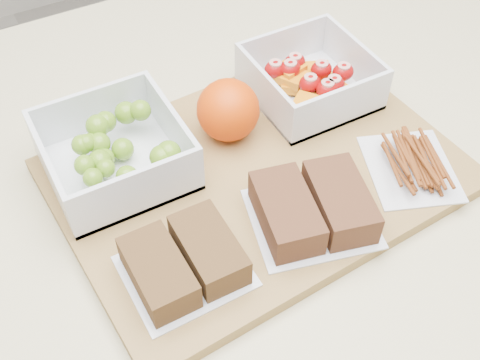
{
  "coord_description": "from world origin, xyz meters",
  "views": [
    {
      "loc": [
        -0.22,
        -0.35,
        1.4
      ],
      "look_at": [
        -0.02,
        0.01,
        0.93
      ],
      "focal_mm": 45.0,
      "sensor_mm": 36.0,
      "label": 1
    }
  ],
  "objects": [
    {
      "name": "cutting_board",
      "position": [
        0.01,
        0.03,
        0.91
      ],
      "size": [
        0.44,
        0.33,
        0.02
      ],
      "primitive_type": "cube",
      "rotation": [
        0.0,
        0.0,
        0.06
      ],
      "color": "olive",
      "rests_on": "counter"
    },
    {
      "name": "grape_container",
      "position": [
        -0.12,
        0.1,
        0.94
      ],
      "size": [
        0.14,
        0.14,
        0.06
      ],
      "color": "silver",
      "rests_on": "cutting_board"
    },
    {
      "name": "fruit_container",
      "position": [
        0.13,
        0.1,
        0.94
      ],
      "size": [
        0.13,
        0.13,
        0.06
      ],
      "color": "silver",
      "rests_on": "cutting_board"
    },
    {
      "name": "sandwich_bag_center",
      "position": [
        0.02,
        -0.06,
        0.93
      ],
      "size": [
        0.14,
        0.13,
        0.04
      ],
      "color": "silver",
      "rests_on": "cutting_board"
    },
    {
      "name": "orange",
      "position": [
        0.01,
        0.09,
        0.95
      ],
      "size": [
        0.07,
        0.07,
        0.07
      ],
      "primitive_type": "sphere",
      "color": "#E14305",
      "rests_on": "cutting_board"
    },
    {
      "name": "pretzel_bag",
      "position": [
        0.16,
        -0.05,
        0.93
      ],
      "size": [
        0.12,
        0.13,
        0.02
      ],
      "color": "silver",
      "rests_on": "cutting_board"
    },
    {
      "name": "sandwich_bag_left",
      "position": [
        -0.11,
        -0.06,
        0.93
      ],
      "size": [
        0.11,
        0.1,
        0.03
      ],
      "color": "silver",
      "rests_on": "cutting_board"
    }
  ]
}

